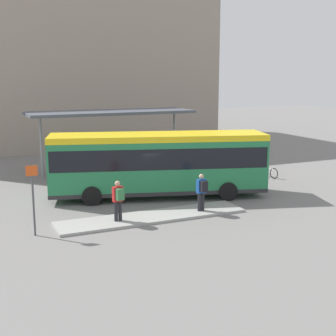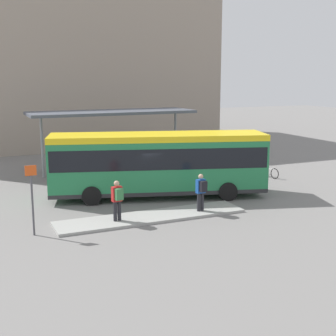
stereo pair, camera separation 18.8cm
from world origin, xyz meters
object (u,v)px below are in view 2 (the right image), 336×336
(bicycle_red, at_px, (256,167))
(platform_sign, at_px, (32,197))
(bicycle_white, at_px, (269,172))
(pedestrian_waiting, at_px, (201,190))
(pedestrian_companion, at_px, (117,198))
(bicycle_black, at_px, (259,169))
(potted_planter_near_shelter, at_px, (189,163))
(city_bus, at_px, (158,160))

(bicycle_red, bearing_deg, platform_sign, 111.22)
(platform_sign, bearing_deg, bicycle_white, 18.90)
(pedestrian_waiting, bearing_deg, pedestrian_companion, 82.26)
(bicycle_white, distance_m, bicycle_red, 1.74)
(bicycle_white, height_order, platform_sign, platform_sign)
(bicycle_black, height_order, bicycle_red, bicycle_black)
(pedestrian_companion, relative_size, platform_sign, 0.62)
(pedestrian_companion, distance_m, platform_sign, 3.50)
(pedestrian_companion, bearing_deg, bicycle_black, -70.71)
(pedestrian_companion, height_order, bicycle_white, pedestrian_companion)
(bicycle_white, relative_size, platform_sign, 0.55)
(potted_planter_near_shelter, bearing_deg, bicycle_black, -32.59)
(bicycle_white, bearing_deg, pedestrian_companion, -74.63)
(pedestrian_waiting, height_order, pedestrian_companion, pedestrian_companion)
(bicycle_red, bearing_deg, pedestrian_waiting, 128.70)
(pedestrian_waiting, bearing_deg, city_bus, 3.29)
(bicycle_white, xyz_separation_m, bicycle_black, (-0.19, 0.86, 0.04))
(bicycle_red, bearing_deg, pedestrian_companion, 117.08)
(pedestrian_companion, xyz_separation_m, potted_planter_near_shelter, (7.51, 8.28, -0.49))
(potted_planter_near_shelter, height_order, platform_sign, platform_sign)
(pedestrian_companion, relative_size, bicycle_black, 0.99)
(pedestrian_waiting, relative_size, potted_planter_near_shelter, 1.40)
(potted_planter_near_shelter, relative_size, platform_sign, 0.44)
(platform_sign, bearing_deg, potted_planter_near_shelter, 37.25)
(bicycle_white, relative_size, potted_planter_near_shelter, 1.26)
(bicycle_white, height_order, potted_planter_near_shelter, potted_planter_near_shelter)
(pedestrian_companion, height_order, platform_sign, platform_sign)
(city_bus, height_order, pedestrian_waiting, city_bus)
(bicycle_black, xyz_separation_m, potted_planter_near_shelter, (-3.73, 2.39, 0.25))
(bicycle_red, height_order, platform_sign, platform_sign)
(pedestrian_waiting, height_order, bicycle_white, pedestrian_waiting)
(bicycle_black, bearing_deg, potted_planter_near_shelter, -127.63)
(bicycle_red, bearing_deg, city_bus, 108.59)
(platform_sign, bearing_deg, bicycle_black, 22.07)
(bicycle_white, relative_size, bicycle_red, 0.96)
(bicycle_white, bearing_deg, pedestrian_waiting, -63.99)
(bicycle_black, bearing_deg, bicycle_red, 153.22)
(city_bus, distance_m, potted_planter_near_shelter, 6.51)
(pedestrian_companion, bearing_deg, city_bus, -52.27)
(city_bus, height_order, bicycle_black, city_bus)
(city_bus, distance_m, bicycle_black, 8.42)
(pedestrian_companion, relative_size, bicycle_red, 1.08)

